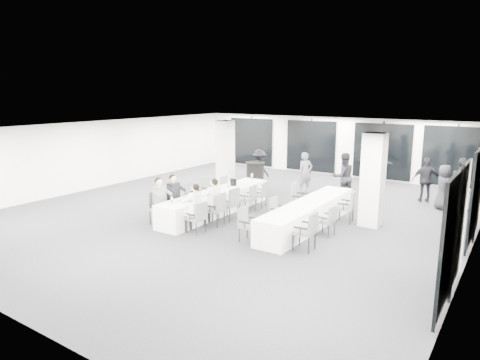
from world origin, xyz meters
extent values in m
cube|color=#25262B|center=(0.00, 0.00, -0.01)|extent=(14.00, 16.00, 0.02)
cube|color=silver|center=(0.00, 0.00, 2.81)|extent=(14.00, 16.00, 0.02)
cube|color=silver|center=(-7.01, 0.00, 1.40)|extent=(0.02, 16.00, 2.80)
cube|color=silver|center=(7.01, 0.00, 1.40)|extent=(0.02, 16.00, 2.80)
cube|color=silver|center=(0.00, 8.01, 1.40)|extent=(14.00, 0.02, 2.80)
cube|color=black|center=(0.00, 7.94, 1.35)|extent=(13.60, 0.06, 2.50)
cube|color=black|center=(6.94, 1.00, 1.35)|extent=(0.06, 14.00, 2.50)
cube|color=silver|center=(-2.80, 3.20, 1.40)|extent=(0.60, 0.60, 2.80)
cube|color=silver|center=(4.20, 1.00, 1.40)|extent=(0.60, 0.60, 2.80)
cube|color=white|center=(-0.47, -0.53, 0.38)|extent=(0.90, 5.00, 0.75)
cube|color=white|center=(2.69, -0.17, 0.38)|extent=(0.90, 5.00, 0.75)
cylinder|color=black|center=(-1.30, 3.22, 0.56)|extent=(0.72, 0.72, 1.13)
cylinder|color=black|center=(-1.30, 3.22, 1.13)|extent=(0.82, 0.82, 0.02)
cube|color=#4D5055|center=(-1.22, -2.43, 0.47)|extent=(0.57, 0.59, 0.08)
cube|color=#4D5055|center=(-1.44, -2.47, 0.76)|extent=(0.15, 0.49, 0.48)
cylinder|color=black|center=(-1.46, -2.26, 0.22)|extent=(0.04, 0.04, 0.43)
cylinder|color=black|center=(-1.38, -2.67, 0.22)|extent=(0.04, 0.04, 0.43)
cylinder|color=black|center=(-1.05, -2.18, 0.22)|extent=(0.04, 0.04, 0.43)
cylinder|color=black|center=(-0.97, -2.60, 0.22)|extent=(0.04, 0.04, 0.43)
cube|color=black|center=(-1.26, -2.17, 0.65)|extent=(0.36, 0.11, 0.04)
cube|color=black|center=(-1.17, -2.69, 0.65)|extent=(0.36, 0.11, 0.04)
cube|color=#4D5055|center=(-1.22, -1.80, 0.44)|extent=(0.55, 0.56, 0.08)
cube|color=#4D5055|center=(-1.42, -1.75, 0.70)|extent=(0.17, 0.45, 0.45)
cylinder|color=black|center=(-1.35, -1.56, 0.20)|extent=(0.03, 0.03, 0.40)
cylinder|color=black|center=(-1.45, -1.94, 0.20)|extent=(0.03, 0.03, 0.40)
cylinder|color=black|center=(-0.98, -1.66, 0.20)|extent=(0.03, 0.03, 0.40)
cylinder|color=black|center=(-1.08, -2.04, 0.20)|extent=(0.03, 0.03, 0.40)
cube|color=black|center=(-1.15, -1.57, 0.60)|extent=(0.33, 0.12, 0.04)
cube|color=black|center=(-1.28, -2.04, 0.60)|extent=(0.33, 0.12, 0.04)
cube|color=#4D5055|center=(-1.22, -0.75, 0.48)|extent=(0.58, 0.60, 0.08)
cube|color=#4D5055|center=(-1.44, -0.79, 0.76)|extent=(0.16, 0.49, 0.49)
cylinder|color=black|center=(-1.47, -0.58, 0.22)|extent=(0.04, 0.04, 0.43)
cylinder|color=black|center=(-1.38, -1.00, 0.22)|extent=(0.04, 0.04, 0.43)
cylinder|color=black|center=(-1.05, -0.50, 0.22)|extent=(0.04, 0.04, 0.43)
cylinder|color=black|center=(-0.97, -0.91, 0.22)|extent=(0.04, 0.04, 0.43)
cube|color=black|center=(-1.27, -0.49, 0.66)|extent=(0.36, 0.12, 0.04)
cube|color=black|center=(-1.16, -1.01, 0.66)|extent=(0.36, 0.12, 0.04)
cube|color=#4D5055|center=(-1.22, 0.15, 0.48)|extent=(0.57, 0.59, 0.09)
cube|color=#4D5055|center=(-1.45, 0.18, 0.77)|extent=(0.14, 0.50, 0.49)
cylinder|color=black|center=(-1.39, 0.39, 0.22)|extent=(0.04, 0.04, 0.44)
cylinder|color=black|center=(-1.46, -0.03, 0.22)|extent=(0.04, 0.04, 0.44)
cylinder|color=black|center=(-0.97, 0.32, 0.22)|extent=(0.04, 0.04, 0.44)
cylinder|color=black|center=(-1.04, -0.10, 0.22)|extent=(0.04, 0.04, 0.44)
cube|color=black|center=(-1.17, 0.41, 0.66)|extent=(0.37, 0.10, 0.04)
cube|color=black|center=(-1.26, -0.12, 0.66)|extent=(0.37, 0.10, 0.04)
cube|color=#4D5055|center=(-1.22, 1.18, 0.42)|extent=(0.43, 0.45, 0.07)
cube|color=#4D5055|center=(-1.42, 1.18, 0.67)|extent=(0.06, 0.43, 0.42)
cylinder|color=black|center=(-1.40, 1.36, 0.19)|extent=(0.03, 0.03, 0.38)
cylinder|color=black|center=(-1.40, 0.99, 0.19)|extent=(0.03, 0.03, 0.38)
cylinder|color=black|center=(-1.03, 1.37, 0.19)|extent=(0.03, 0.03, 0.38)
cylinder|color=black|center=(-1.03, 1.00, 0.19)|extent=(0.03, 0.03, 0.38)
cube|color=black|center=(-1.22, 1.41, 0.57)|extent=(0.31, 0.04, 0.04)
cube|color=black|center=(-1.21, 0.95, 0.57)|extent=(0.31, 0.04, 0.04)
cube|color=#4D5055|center=(0.28, -2.49, 0.43)|extent=(0.48, 0.50, 0.08)
cube|color=#4D5055|center=(0.49, -2.51, 0.69)|extent=(0.10, 0.45, 0.44)
cylinder|color=black|center=(0.46, -2.70, 0.20)|extent=(0.03, 0.03, 0.39)
cylinder|color=black|center=(0.49, -2.32, 0.20)|extent=(0.03, 0.03, 0.39)
cylinder|color=black|center=(0.08, -2.67, 0.20)|extent=(0.03, 0.03, 0.39)
cylinder|color=black|center=(0.11, -2.29, 0.20)|extent=(0.03, 0.03, 0.39)
cube|color=black|center=(0.26, -2.73, 0.60)|extent=(0.33, 0.07, 0.04)
cube|color=black|center=(0.31, -2.25, 0.60)|extent=(0.33, 0.07, 0.04)
cube|color=#4D5055|center=(0.28, -1.62, 0.48)|extent=(0.53, 0.55, 0.08)
cube|color=#4D5055|center=(0.51, -1.60, 0.76)|extent=(0.11, 0.49, 0.49)
cylinder|color=black|center=(0.51, -1.81, 0.22)|extent=(0.04, 0.04, 0.43)
cylinder|color=black|center=(0.47, -1.39, 0.22)|extent=(0.04, 0.04, 0.43)
cylinder|color=black|center=(0.09, -1.85, 0.22)|extent=(0.04, 0.04, 0.43)
cylinder|color=black|center=(0.05, -1.43, 0.22)|extent=(0.04, 0.04, 0.43)
cube|color=black|center=(0.31, -1.88, 0.65)|extent=(0.36, 0.08, 0.04)
cube|color=black|center=(0.26, -1.36, 0.65)|extent=(0.36, 0.08, 0.04)
cube|color=#4D5055|center=(0.28, -0.91, 0.49)|extent=(0.52, 0.54, 0.09)
cube|color=#4D5055|center=(0.52, -0.92, 0.78)|extent=(0.08, 0.50, 0.50)
cylinder|color=black|center=(0.49, -1.14, 0.22)|extent=(0.04, 0.04, 0.45)
cylinder|color=black|center=(0.51, -0.70, 0.22)|extent=(0.04, 0.04, 0.45)
cylinder|color=black|center=(0.06, -1.12, 0.22)|extent=(0.04, 0.04, 0.45)
cylinder|color=black|center=(0.07, -0.69, 0.22)|extent=(0.04, 0.04, 0.45)
cube|color=black|center=(0.28, -1.19, 0.67)|extent=(0.37, 0.06, 0.04)
cube|color=black|center=(0.29, -0.64, 0.67)|extent=(0.37, 0.06, 0.04)
cube|color=#4D5055|center=(0.28, 0.20, 0.43)|extent=(0.48, 0.49, 0.08)
cube|color=#4D5055|center=(0.49, 0.22, 0.69)|extent=(0.09, 0.44, 0.44)
cylinder|color=black|center=(0.49, 0.03, 0.20)|extent=(0.03, 0.03, 0.39)
cylinder|color=black|center=(0.46, 0.41, 0.20)|extent=(0.03, 0.03, 0.39)
cylinder|color=black|center=(0.11, 0.00, 0.20)|extent=(0.03, 0.03, 0.39)
cylinder|color=black|center=(0.08, 0.38, 0.20)|extent=(0.03, 0.03, 0.39)
cube|color=black|center=(0.30, -0.03, 0.59)|extent=(0.33, 0.07, 0.04)
cube|color=black|center=(0.26, 0.44, 0.59)|extent=(0.33, 0.07, 0.04)
cube|color=#4D5055|center=(0.28, 0.95, 0.41)|extent=(0.48, 0.50, 0.07)
cube|color=#4D5055|center=(0.48, 0.98, 0.66)|extent=(0.12, 0.43, 0.42)
cylinder|color=black|center=(0.49, 0.80, 0.19)|extent=(0.03, 0.03, 0.38)
cylinder|color=black|center=(0.44, 1.16, 0.19)|extent=(0.03, 0.03, 0.38)
cylinder|color=black|center=(0.13, 0.74, 0.19)|extent=(0.03, 0.03, 0.38)
cylinder|color=black|center=(0.07, 1.11, 0.19)|extent=(0.03, 0.03, 0.38)
cube|color=black|center=(0.32, 0.72, 0.57)|extent=(0.31, 0.08, 0.04)
cube|color=black|center=(0.25, 1.18, 0.57)|extent=(0.31, 0.08, 0.04)
cube|color=#4D5055|center=(1.94, -2.27, 0.44)|extent=(0.45, 0.47, 0.08)
cube|color=#4D5055|center=(1.73, -2.27, 0.70)|extent=(0.06, 0.45, 0.44)
cylinder|color=black|center=(1.75, -2.07, 0.20)|extent=(0.03, 0.03, 0.40)
cylinder|color=black|center=(1.75, -2.46, 0.20)|extent=(0.03, 0.03, 0.40)
cylinder|color=black|center=(2.14, -2.07, 0.20)|extent=(0.03, 0.03, 0.40)
cylinder|color=black|center=(2.14, -2.46, 0.20)|extent=(0.03, 0.03, 0.40)
cube|color=black|center=(1.94, -2.02, 0.60)|extent=(0.33, 0.04, 0.04)
cube|color=black|center=(1.94, -2.51, 0.60)|extent=(0.33, 0.04, 0.04)
cube|color=#4D5055|center=(1.94, -0.61, 0.41)|extent=(0.44, 0.46, 0.07)
cube|color=#4D5055|center=(1.74, -0.61, 0.66)|extent=(0.07, 0.42, 0.42)
cylinder|color=black|center=(1.77, -0.42, 0.19)|extent=(0.03, 0.03, 0.38)
cylinder|color=black|center=(1.75, -0.79, 0.19)|extent=(0.03, 0.03, 0.38)
cylinder|color=black|center=(2.13, -0.44, 0.19)|extent=(0.03, 0.03, 0.38)
cylinder|color=black|center=(2.12, -0.80, 0.19)|extent=(0.03, 0.03, 0.38)
cube|color=black|center=(1.95, -0.38, 0.57)|extent=(0.31, 0.05, 0.04)
cube|color=black|center=(1.94, -0.84, 0.57)|extent=(0.31, 0.05, 0.04)
cube|color=#4D5055|center=(1.94, 0.82, 0.49)|extent=(0.60, 0.61, 0.09)
cube|color=#4D5055|center=(1.71, 0.77, 0.79)|extent=(0.16, 0.51, 0.50)
cylinder|color=black|center=(1.69, 0.99, 0.22)|extent=(0.04, 0.04, 0.45)
cylinder|color=black|center=(1.77, 0.56, 0.22)|extent=(0.04, 0.04, 0.45)
cylinder|color=black|center=(2.12, 1.07, 0.22)|extent=(0.04, 0.04, 0.45)
cylinder|color=black|center=(2.20, 0.64, 0.22)|extent=(0.04, 0.04, 0.45)
cube|color=black|center=(1.89, 1.09, 0.68)|extent=(0.37, 0.12, 0.04)
cube|color=black|center=(2.00, 0.55, 0.68)|extent=(0.37, 0.12, 0.04)
cube|color=#4D5055|center=(3.44, -2.02, 0.48)|extent=(0.51, 0.53, 0.09)
cube|color=#4D5055|center=(3.68, -2.01, 0.77)|extent=(0.09, 0.49, 0.49)
cylinder|color=black|center=(3.67, -2.23, 0.22)|extent=(0.04, 0.04, 0.44)
cylinder|color=black|center=(3.65, -1.80, 0.22)|extent=(0.04, 0.04, 0.44)
cylinder|color=black|center=(3.24, -2.25, 0.22)|extent=(0.04, 0.04, 0.44)
cylinder|color=black|center=(3.22, -1.82, 0.22)|extent=(0.04, 0.04, 0.44)
cube|color=black|center=(3.46, -2.29, 0.66)|extent=(0.36, 0.06, 0.04)
cube|color=black|center=(3.43, -1.76, 0.66)|extent=(0.36, 0.06, 0.04)
cube|color=#4D5055|center=(3.44, -0.64, 0.41)|extent=(0.46, 0.48, 0.07)
cube|color=#4D5055|center=(3.64, -0.66, 0.66)|extent=(0.09, 0.43, 0.42)
cylinder|color=black|center=(3.61, -0.84, 0.19)|extent=(0.03, 0.03, 0.38)
cylinder|color=black|center=(3.64, -0.47, 0.19)|extent=(0.03, 0.03, 0.38)
cylinder|color=black|center=(3.25, -0.81, 0.19)|extent=(0.03, 0.03, 0.38)
cylinder|color=black|center=(3.28, -0.44, 0.19)|extent=(0.03, 0.03, 0.38)
cube|color=black|center=(3.42, -0.87, 0.57)|extent=(0.31, 0.06, 0.04)
cube|color=black|center=(3.46, -0.41, 0.57)|extent=(0.31, 0.06, 0.04)
cube|color=#4D5055|center=(3.44, 0.86, 0.47)|extent=(0.54, 0.56, 0.08)
cube|color=#4D5055|center=(3.67, 0.89, 0.74)|extent=(0.13, 0.48, 0.48)
cylinder|color=black|center=(3.68, 0.69, 0.21)|extent=(0.04, 0.04, 0.42)
cylinder|color=black|center=(3.62, 1.09, 0.21)|extent=(0.04, 0.04, 0.42)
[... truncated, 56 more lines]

